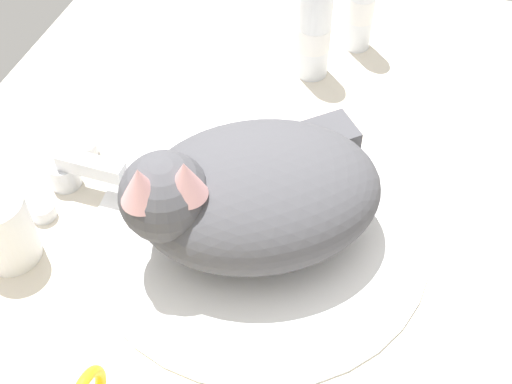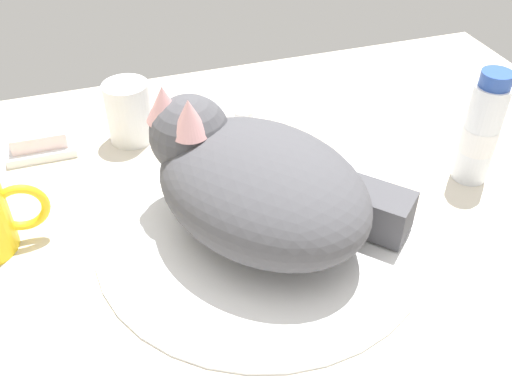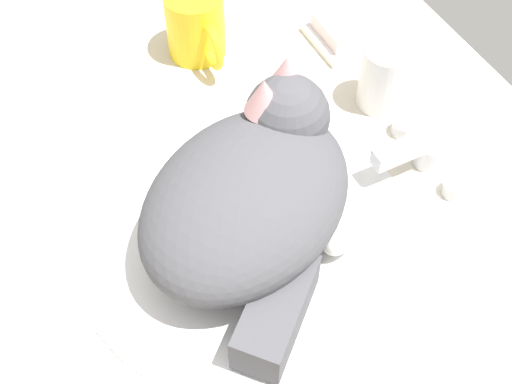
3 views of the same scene
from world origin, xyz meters
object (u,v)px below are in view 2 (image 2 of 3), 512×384
Objects in this scene: faucet at (211,118)px; cat at (255,181)px; toothpaste_bottle at (481,131)px; rinse_cup at (129,112)px; soap_bar at (39,137)px.

cat is (-0.36, -21.50, 4.66)cm from faucet.
toothpaste_bottle is at bearing 1.49° from cat.
rinse_cup is 45.86cm from toothpaste_bottle.
cat is 33.57cm from soap_bar.
faucet is 0.89× the size of toothpaste_bottle.
soap_bar is (-12.31, 0.83, -2.00)cm from rinse_cup.
rinse_cup reaches higher than faucet.
soap_bar is 57.36cm from toothpaste_bottle.
toothpaste_bottle reaches higher than soap_bar.
soap_bar is at bearing 133.65° from cat.
toothpaste_bottle is (52.20, -23.29, 4.67)cm from soap_bar.
soap_bar is at bearing 155.95° from toothpaste_bottle.
rinse_cup reaches higher than soap_bar.
cat is 3.69× the size of rinse_cup.
cat reaches higher than toothpaste_bottle.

